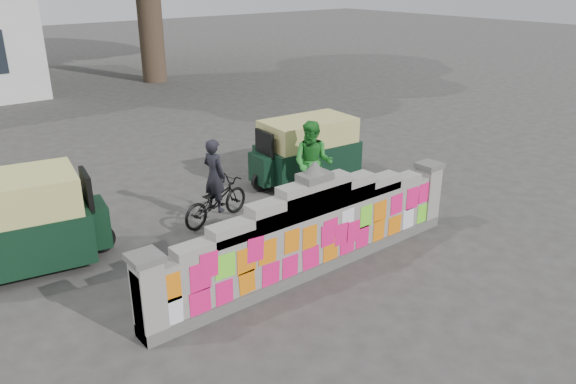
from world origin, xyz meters
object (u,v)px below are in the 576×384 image
object	(u,v)px
cyclist_bike	(216,201)
rickshaw_left	(10,224)
pedestrian	(313,163)
rickshaw_right	(305,149)
cyclist_rider	(215,187)

from	to	relation	value
cyclist_bike	rickshaw_left	size ratio (longest dim) A/B	0.54
pedestrian	rickshaw_right	xyz separation A→B (m)	(0.78, 1.15, -0.13)
pedestrian	rickshaw_left	bearing A→B (deg)	-133.89
pedestrian	rickshaw_right	distance (m)	1.40
cyclist_bike	cyclist_rider	xyz separation A→B (m)	(-0.00, 0.00, 0.31)
cyclist_bike	pedestrian	xyz separation A→B (m)	(2.21, -0.48, 0.48)
cyclist_rider	rickshaw_right	size ratio (longest dim) A/B	0.53
cyclist_rider	rickshaw_left	size ratio (longest dim) A/B	0.48
cyclist_rider	pedestrian	distance (m)	2.27
rickshaw_left	rickshaw_right	distance (m)	6.77
rickshaw_right	cyclist_bike	bearing A→B (deg)	17.08
rickshaw_left	pedestrian	bearing A→B (deg)	1.87
rickshaw_left	cyclist_rider	bearing A→B (deg)	4.08
cyclist_rider	rickshaw_left	bearing A→B (deg)	71.28
cyclist_rider	pedestrian	size ratio (longest dim) A/B	0.82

